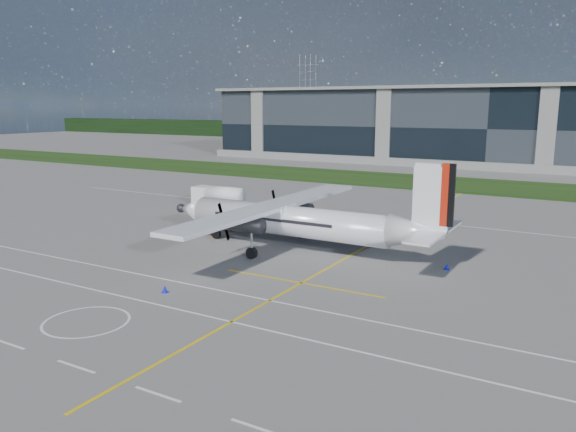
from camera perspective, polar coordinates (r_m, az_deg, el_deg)
name	(u,v)px	position (r m, az deg, el deg)	size (l,w,h in m)	color
ground	(441,191)	(81.27, 15.25, 2.45)	(400.00, 400.00, 0.00)	#5D5A58
grass_strip	(455,184)	(88.95, 16.60, 3.12)	(400.00, 18.00, 0.04)	#1A350E
terminal_building	(497,127)	(119.61, 20.49, 8.43)	(120.00, 20.00, 15.00)	black
tree_line	(534,136)	(179.16, 23.73, 7.44)	(400.00, 6.00, 6.00)	black
pylon_west	(308,97)	(212.96, 2.01, 12.04)	(9.00, 4.60, 30.00)	gray
yellow_taxiway_centerline	(385,236)	(52.19, 9.84, -2.02)	(0.20, 70.00, 0.01)	yellow
white_lane_line	(190,312)	(33.46, -9.97, -9.59)	(90.00, 0.15, 0.01)	white
turboprop_aircraft	(298,204)	(45.59, 0.98, 1.24)	(25.11, 26.04, 7.81)	white
fuel_tanker_truck	(215,197)	(66.02, -7.41, 1.95)	(6.89, 2.24, 2.58)	silver
baggage_tug	(229,219)	(54.77, -6.03, -0.35)	(2.97, 1.78, 1.78)	silver
ground_crew_person	(213,226)	(51.26, -7.64, -1.00)	(0.86, 0.61, 2.11)	#F25907
safety_cone_portwing	(165,289)	(37.00, -12.40, -7.24)	(0.36, 0.36, 0.50)	#0B11C3
safety_cone_tail	(447,266)	(42.65, 15.84, -4.93)	(0.36, 0.36, 0.50)	#0B11C3
safety_cone_stbdwing	(334,217)	(59.10, 4.65, -0.10)	(0.36, 0.36, 0.50)	#0B11C3
safety_cone_nose_stbd	(208,228)	(54.09, -8.11, -1.24)	(0.36, 0.36, 0.50)	#0B11C3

